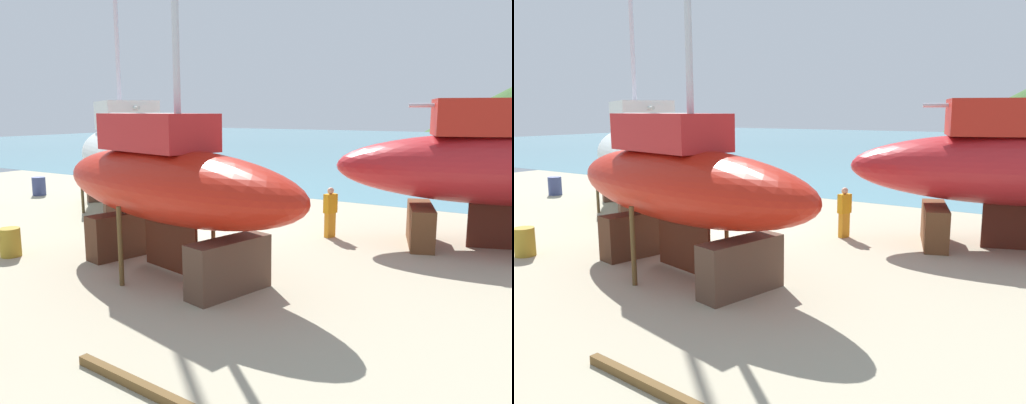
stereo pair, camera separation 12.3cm
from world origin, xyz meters
TOP-DOWN VIEW (x-y plane):
  - ground_plane at (0.00, -2.98)m, footprint 45.69×45.69m
  - sea_water at (0.00, 51.62)m, footprint 140.87×86.36m
  - sailboat_large_starboard at (2.20, -3.99)m, footprint 9.40×4.57m
  - sailboat_mid_port at (-5.23, 1.64)m, footprint 10.88×8.72m
  - worker at (4.18, 1.76)m, footprint 0.38×0.50m
  - barrel_rust_near at (-2.76, -5.32)m, footprint 0.64×0.64m
  - barrel_rust_mid at (-11.89, 2.10)m, footprint 0.91×0.91m
  - timber_long_aft at (5.90, -8.71)m, footprint 3.19×0.43m

SIDE VIEW (x-z plane):
  - ground_plane at x=0.00m, z-range 0.00..0.00m
  - sea_water at x=0.00m, z-range 0.00..0.00m
  - timber_long_aft at x=5.90m, z-range 0.00..0.15m
  - barrel_rust_near at x=-2.76m, z-range 0.00..0.84m
  - barrel_rust_mid at x=-11.89m, z-range 0.00..0.92m
  - worker at x=4.18m, z-range 0.03..1.73m
  - sailboat_large_starboard at x=2.20m, z-range -5.38..10.12m
  - sailboat_mid_port at x=-5.23m, z-range -6.26..11.17m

